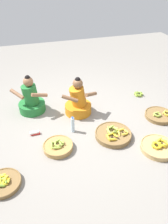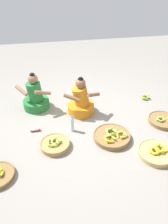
# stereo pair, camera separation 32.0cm
# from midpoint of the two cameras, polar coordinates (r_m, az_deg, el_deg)

# --- Properties ---
(ground_plane) EXTENTS (10.00, 10.00, 0.00)m
(ground_plane) POSITION_cam_midpoint_polar(r_m,az_deg,el_deg) (4.05, 1.74, -2.51)
(ground_plane) COLOR gray
(vendor_woman_front) EXTENTS (0.72, 0.52, 0.77)m
(vendor_woman_front) POSITION_cam_midpoint_polar(r_m,az_deg,el_deg) (4.15, 1.35, 2.68)
(vendor_woman_front) COLOR orange
(vendor_woman_front) RESTS_ON ground
(vendor_woman_behind) EXTENTS (0.69, 0.53, 0.78)m
(vendor_woman_behind) POSITION_cam_midpoint_polar(r_m,az_deg,el_deg) (4.37, -10.80, 3.84)
(vendor_woman_behind) COLOR #237233
(vendor_woman_behind) RESTS_ON ground
(banana_basket_back_left) EXTENTS (0.56, 0.56, 0.17)m
(banana_basket_back_left) POSITION_cam_midpoint_polar(r_m,az_deg,el_deg) (3.60, 21.17, -10.14)
(banana_basket_back_left) COLOR tan
(banana_basket_back_left) RESTS_ON ground
(banana_basket_back_right) EXTENTS (0.49, 0.49, 0.16)m
(banana_basket_back_right) POSITION_cam_midpoint_polar(r_m,az_deg,el_deg) (3.51, -5.16, -8.66)
(banana_basket_back_right) COLOR #A87F47
(banana_basket_back_right) RESTS_ON ground
(banana_basket_near_bicycle) EXTENTS (0.62, 0.62, 0.17)m
(banana_basket_near_bicycle) POSITION_cam_midpoint_polar(r_m,az_deg,el_deg) (3.69, 9.94, -6.47)
(banana_basket_near_bicycle) COLOR brown
(banana_basket_near_bicycle) RESTS_ON ground
(banana_basket_mid_left) EXTENTS (0.54, 0.54, 0.14)m
(banana_basket_mid_left) POSITION_cam_midpoint_polar(r_m,az_deg,el_deg) (4.31, 22.34, -2.08)
(banana_basket_mid_left) COLOR brown
(banana_basket_mid_left) RESTS_ON ground
(loose_bananas_front_left) EXTENTS (0.22, 0.24, 0.09)m
(loose_bananas_front_left) POSITION_cam_midpoint_polar(r_m,az_deg,el_deg) (4.94, 17.73, 3.77)
(loose_bananas_front_left) COLOR olive
(loose_bananas_front_left) RESTS_ON ground
(water_bottle) EXTENTS (0.06, 0.06, 0.32)m
(water_bottle) POSITION_cam_midpoint_polar(r_m,az_deg,el_deg) (3.73, -0.72, -3.30)
(water_bottle) COLOR silver
(water_bottle) RESTS_ON ground
(packet_carton_stack) EXTENTS (0.17, 0.06, 0.06)m
(packet_carton_stack) POSITION_cam_midpoint_polar(r_m,az_deg,el_deg) (3.87, -10.64, -4.73)
(packet_carton_stack) COLOR red
(packet_carton_stack) RESTS_ON ground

